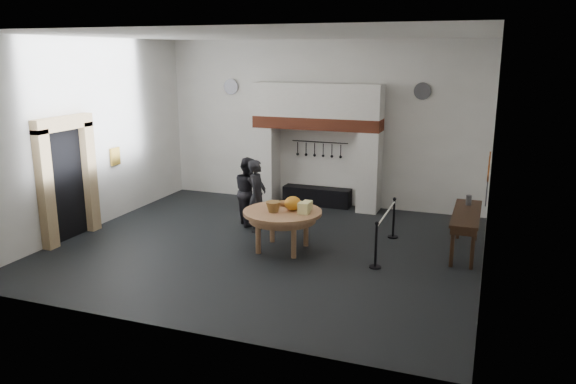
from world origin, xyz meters
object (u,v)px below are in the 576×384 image
(visitor_near, at_px, (257,196))
(work_table, at_px, (282,212))
(barrier_post_far, at_px, (394,219))
(barrier_post_near, at_px, (376,246))
(iron_range, at_px, (317,196))
(side_table, at_px, (467,213))
(visitor_far, at_px, (249,191))

(visitor_near, bearing_deg, work_table, -141.56)
(work_table, relative_size, barrier_post_far, 1.88)
(visitor_near, height_order, barrier_post_near, visitor_near)
(iron_range, xyz_separation_m, side_table, (4.10, -2.60, 0.62))
(work_table, bearing_deg, visitor_near, 134.77)
(visitor_far, distance_m, barrier_post_near, 4.00)
(work_table, bearing_deg, barrier_post_near, -9.59)
(side_table, bearing_deg, iron_range, 147.60)
(barrier_post_near, bearing_deg, barrier_post_far, 90.00)
(visitor_near, relative_size, side_table, 0.78)
(side_table, distance_m, barrier_post_near, 2.24)
(iron_range, xyz_separation_m, barrier_post_near, (2.50, -4.12, 0.20))
(iron_range, height_order, barrier_post_far, barrier_post_far)
(side_table, bearing_deg, barrier_post_near, -136.55)
(visitor_far, relative_size, barrier_post_far, 1.88)
(side_table, height_order, barrier_post_near, same)
(visitor_far, bearing_deg, visitor_near, -175.56)
(iron_range, relative_size, work_table, 1.12)
(visitor_far, relative_size, side_table, 0.77)
(work_table, height_order, visitor_far, visitor_far)
(work_table, bearing_deg, visitor_far, 134.83)
(barrier_post_far, bearing_deg, visitor_near, -169.27)
(work_table, xyz_separation_m, barrier_post_far, (2.10, 1.64, -0.39))
(iron_range, relative_size, barrier_post_near, 2.11)
(work_table, height_order, barrier_post_near, barrier_post_near)
(side_table, relative_size, barrier_post_far, 2.44)
(side_table, bearing_deg, visitor_far, 176.77)
(work_table, relative_size, side_table, 0.77)
(visitor_near, distance_m, barrier_post_far, 3.23)
(iron_range, relative_size, barrier_post_far, 2.11)
(side_table, xyz_separation_m, barrier_post_far, (-1.60, 0.49, -0.42))
(visitor_far, xyz_separation_m, barrier_post_near, (3.54, -1.80, -0.39))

